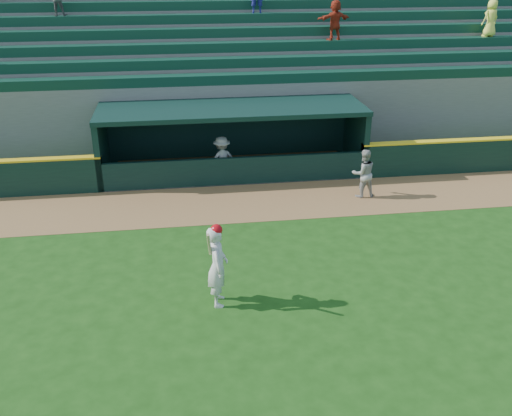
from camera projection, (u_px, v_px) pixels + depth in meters
name	position (u px, v px, depth m)	size (l,w,h in m)	color
ground	(265.00, 282.00, 14.07)	(120.00, 120.00, 0.00)	#194310
warning_track	(242.00, 203.00, 18.48)	(40.00, 3.00, 0.01)	olive
dugout_player_front	(363.00, 173.00, 18.64)	(0.79, 0.62, 1.63)	#A3A39E
dugout_player_inside	(222.00, 159.00, 19.90)	(1.05, 0.60, 1.62)	gray
dugout	(231.00, 134.00, 20.72)	(9.40, 2.80, 2.46)	slate
stands	(220.00, 80.00, 24.40)	(34.50, 6.25, 7.51)	slate
batter_at_plate	(217.00, 265.00, 12.86)	(0.50, 0.85, 2.03)	silver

